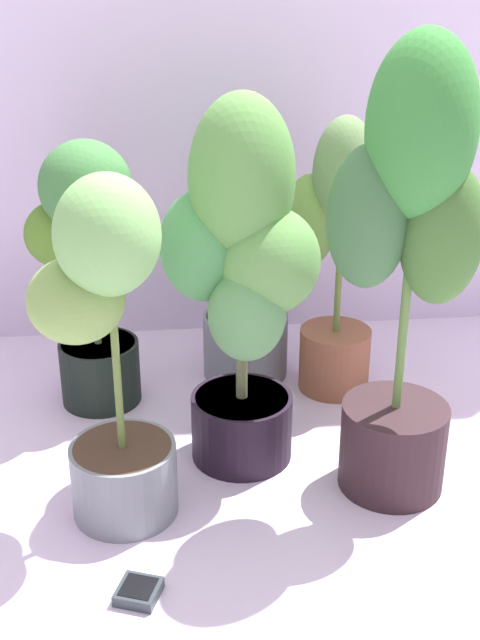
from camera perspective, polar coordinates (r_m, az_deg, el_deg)
name	(u,v)px	position (r m, az deg, el deg)	size (l,w,h in m)	color
ground_plane	(247,473)	(2.00, 0.53, -10.73)	(8.00, 8.00, 0.00)	silver
mylar_back_wall	(215,12)	(2.50, -1.74, 20.86)	(3.20, 0.01, 2.00)	silver
potted_plant_back_center	(246,247)	(2.29, 0.43, 5.18)	(0.38, 0.31, 0.72)	slate
potted_plant_back_right	(339,249)	(2.21, 6.95, 4.98)	(0.35, 0.25, 0.78)	brown
potted_plant_front_left	(106,346)	(1.69, -9.40, -1.81)	(0.33, 0.27, 0.78)	slate
potted_plant_center	(242,272)	(1.84, 0.13, 3.39)	(0.42, 0.33, 0.89)	black
potted_plant_back_left	(90,257)	(2.16, -10.54, 4.36)	(0.35, 0.34, 0.73)	black
potted_plant_front_right	(407,254)	(1.73, 11.65, 4.58)	(0.36, 0.28, 1.03)	#301D21
hygrometer_box	(139,591)	(1.68, -7.15, -18.42)	(0.10, 0.10, 0.03)	#2E373B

